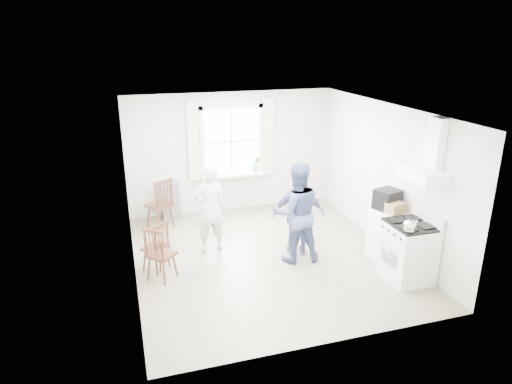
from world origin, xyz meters
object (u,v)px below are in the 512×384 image
Objects in this scene: person_mid at (296,213)px; person_right at (298,214)px; gas_stove at (408,251)px; stereo_stack at (387,199)px; windsor_chair_a at (162,199)px; windsor_chair_c at (159,241)px; low_cabinet at (387,235)px; person_left at (210,209)px; windsor_chair_b at (156,249)px.

person_mid is 0.27m from person_right.
gas_stove is 0.74× the size of person_right.
windsor_chair_a is (-3.57, 2.35, -0.43)m from stereo_stack.
gas_stove is 1.30× the size of windsor_chair_c.
person_mid reaches higher than windsor_chair_a.
stereo_stack is 3.89m from windsor_chair_c.
person_right reaches higher than low_cabinet.
gas_stove is at bearing 151.24° from person_right.
person_right is (1.46, -0.59, -0.05)m from person_left.
gas_stove reaches higher than windsor_chair_c.
stereo_stack is (0.06, 0.78, 0.59)m from gas_stove.
person_right is at bearing -39.67° from windsor_chair_a.
windsor_chair_b is 2.37m from person_mid.
stereo_stack is 1.53m from person_right.
gas_stove is at bearing -15.55° from windsor_chair_b.
person_right is (0.13, 0.21, -0.12)m from person_mid.
windsor_chair_b is (-3.88, 0.29, -0.51)m from stereo_stack.
person_mid is (-1.52, 0.34, -0.20)m from stereo_stack.
windsor_chair_b reaches higher than windsor_chair_c.
stereo_stack reaches higher than low_cabinet.
person_mid reaches higher than windsor_chair_b.
person_left is (-2.80, 1.91, 0.32)m from gas_stove.
person_left is (-2.85, 1.13, -0.27)m from stereo_stack.
windsor_chair_b is at bearing 8.01° from person_mid.
gas_stove is 0.64× the size of person_mid.
person_right is (-1.41, 0.62, 0.31)m from low_cabinet.
gas_stove reaches higher than low_cabinet.
gas_stove is 1.21× the size of windsor_chair_b.
gas_stove is 0.69× the size of person_left.
stereo_stack is at bearing -4.22° from windsor_chair_b.
person_right is (-1.39, 0.55, -0.31)m from stereo_stack.
windsor_chair_b is 0.61× the size of person_right.
windsor_chair_b reaches higher than low_cabinet.
gas_stove is at bearing 149.38° from person_mid.
stereo_stack is 3.92m from windsor_chair_b.
person_left reaches higher than low_cabinet.
gas_stove is at bearing -94.22° from stereo_stack.
stereo_stack is at bearing 174.54° from person_right.
person_mid is 1.15× the size of person_right.
person_mid reaches higher than person_right.
person_right is at bearing -115.00° from person_mid.
person_left is 1.55m from person_mid.
windsor_chair_c is (0.07, 0.34, -0.04)m from windsor_chair_b.
windsor_chair_b is 0.53× the size of person_mid.
windsor_chair_a is at bearing 145.90° from low_cabinet.
windsor_chair_c is at bearing 169.52° from low_cabinet.
low_cabinet is 1.65m from person_mid.
windsor_chair_a is 2.09m from windsor_chair_b.
gas_stove is 1.90m from person_right.
windsor_chair_a is 2.88m from person_mid.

